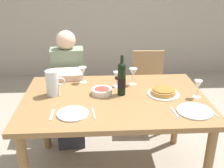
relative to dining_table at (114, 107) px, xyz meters
name	(u,v)px	position (x,y,z in m)	size (l,w,h in m)	color
dining_table	(114,107)	(0.00, 0.00, 0.00)	(1.50, 1.00, 0.76)	olive
wine_bottle	(122,79)	(0.06, 0.05, 0.23)	(0.07, 0.07, 0.34)	black
water_pitcher	(53,84)	(-0.51, 0.08, 0.19)	(0.16, 0.11, 0.21)	silver
baked_tart	(163,92)	(0.41, 0.03, 0.12)	(0.26, 0.26, 0.06)	white
salad_bowl	(102,91)	(-0.10, 0.07, 0.12)	(0.17, 0.17, 0.06)	silver
wine_glass_left_diner	(133,73)	(0.18, 0.26, 0.20)	(0.07, 0.07, 0.15)	silver
wine_glass_right_diner	(117,76)	(0.03, 0.22, 0.19)	(0.06, 0.06, 0.14)	silver
wine_glass_centre	(83,71)	(-0.27, 0.34, 0.20)	(0.07, 0.07, 0.15)	silver
wine_glass_spare	(198,85)	(0.67, -0.04, 0.20)	(0.06, 0.06, 0.15)	silver
dinner_plate_left_setting	(73,114)	(-0.32, -0.27, 0.10)	(0.23, 0.23, 0.01)	silver
dinner_plate_right_setting	(195,111)	(0.57, -0.28, 0.10)	(0.26, 0.26, 0.01)	white
fork_left_setting	(52,115)	(-0.47, -0.27, 0.09)	(0.16, 0.01, 0.01)	silver
knife_left_setting	(94,113)	(-0.17, -0.27, 0.09)	(0.18, 0.01, 0.01)	silver
knife_right_setting	(212,111)	(0.70, -0.28, 0.09)	(0.18, 0.01, 0.01)	silver
spoon_right_setting	(174,112)	(0.42, -0.28, 0.09)	(0.16, 0.01, 0.01)	silver
chair_left	(69,86)	(-0.46, 0.88, -0.17)	(0.43, 0.43, 0.87)	#9E7A51
diner_left	(69,84)	(-0.44, 0.64, -0.05)	(0.36, 0.53, 1.16)	gray
chair_right	(148,84)	(0.45, 0.88, -0.17)	(0.42, 0.42, 0.87)	#9E7A51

